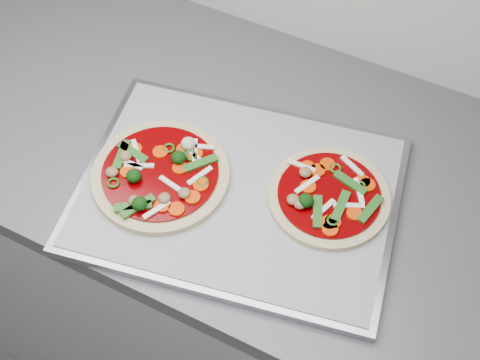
% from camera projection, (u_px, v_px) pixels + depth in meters
% --- Properties ---
extents(base_cabinet, '(3.60, 0.60, 0.86)m').
position_uv_depth(base_cabinet, '(115.00, 222.00, 1.60)').
color(base_cabinet, '#B1B1AF').
rests_on(base_cabinet, ground).
extents(countertop, '(3.60, 0.60, 0.04)m').
position_uv_depth(countertop, '(78.00, 93.00, 1.23)').
color(countertop, '#56565C').
rests_on(countertop, base_cabinet).
extents(baking_tray, '(0.56, 0.46, 0.02)m').
position_uv_depth(baking_tray, '(238.00, 194.00, 1.07)').
color(baking_tray, gray).
rests_on(baking_tray, countertop).
extents(parchment, '(0.54, 0.43, 0.00)m').
position_uv_depth(parchment, '(238.00, 190.00, 1.06)').
color(parchment, '#9A9A9F').
rests_on(parchment, baking_tray).
extents(pizza_left, '(0.27, 0.27, 0.04)m').
position_uv_depth(pizza_left, '(160.00, 174.00, 1.07)').
color(pizza_left, '#D0BD81').
rests_on(pizza_left, parchment).
extents(pizza_right, '(0.24, 0.24, 0.03)m').
position_uv_depth(pizza_right, '(328.00, 196.00, 1.04)').
color(pizza_right, '#D0BD81').
rests_on(pizza_right, parchment).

